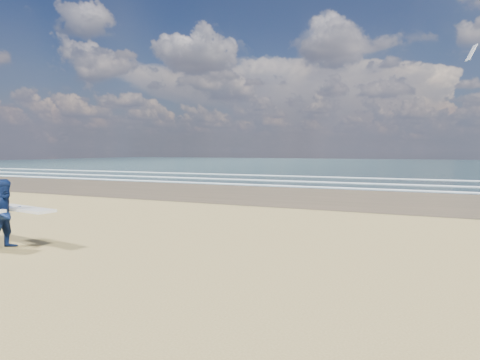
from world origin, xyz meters
The scene contains 1 object.
surfer_far centered at (-0.42, 1.71, 0.91)m, with size 2.25×1.25×1.81m.
Camera 1 is at (9.70, -5.80, 2.56)m, focal length 32.00 mm.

